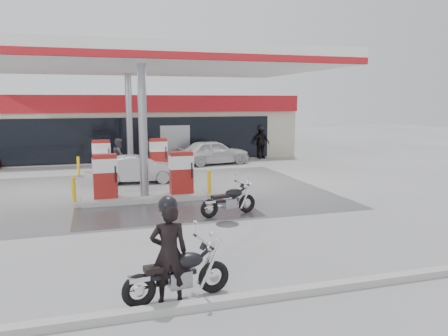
# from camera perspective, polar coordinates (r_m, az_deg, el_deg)

# --- Properties ---
(ground) EXTENTS (90.00, 90.00, 0.00)m
(ground) POSITION_cam_1_polar(r_m,az_deg,el_deg) (14.72, -9.39, -5.82)
(ground) COLOR gray
(ground) RESTS_ON ground
(wet_patch) EXTENTS (6.00, 3.00, 0.00)m
(wet_patch) POSITION_cam_1_polar(r_m,az_deg,el_deg) (14.79, -7.46, -5.70)
(wet_patch) COLOR #4C4C4F
(wet_patch) RESTS_ON ground
(drain_cover) EXTENTS (0.70, 0.70, 0.01)m
(drain_cover) POSITION_cam_1_polar(r_m,az_deg,el_deg) (13.23, 0.45, -7.36)
(drain_cover) COLOR #38383A
(drain_cover) RESTS_ON ground
(kerb) EXTENTS (28.00, 0.25, 0.15)m
(kerb) POSITION_cam_1_polar(r_m,az_deg,el_deg) (8.20, -2.71, -17.37)
(kerb) COLOR gray
(kerb) RESTS_ON ground
(store_building) EXTENTS (22.00, 8.22, 4.00)m
(store_building) POSITION_cam_1_polar(r_m,az_deg,el_deg) (30.18, -13.44, 5.38)
(store_building) COLOR beige
(store_building) RESTS_ON ground
(canopy) EXTENTS (16.00, 10.02, 5.51)m
(canopy) POSITION_cam_1_polar(r_m,az_deg,el_deg) (19.29, -11.79, 13.34)
(canopy) COLOR silver
(canopy) RESTS_ON ground
(pump_island_near) EXTENTS (5.14, 1.30, 1.78)m
(pump_island_near) POSITION_cam_1_polar(r_m,az_deg,el_deg) (16.51, -10.36, -1.73)
(pump_island_near) COLOR #9E9E99
(pump_island_near) RESTS_ON ground
(pump_island_far) EXTENTS (5.14, 1.30, 1.78)m
(pump_island_far) POSITION_cam_1_polar(r_m,az_deg,el_deg) (22.41, -12.11, 0.98)
(pump_island_far) COLOR #9E9E99
(pump_island_far) RESTS_ON ground
(main_motorcycle) EXTENTS (2.10, 0.80, 1.08)m
(main_motorcycle) POSITION_cam_1_polar(r_m,az_deg,el_deg) (8.39, -5.85, -13.73)
(main_motorcycle) COLOR black
(main_motorcycle) RESTS_ON ground
(biker_main) EXTENTS (0.70, 0.48, 1.88)m
(biker_main) POSITION_cam_1_polar(r_m,az_deg,el_deg) (8.17, -7.22, -10.93)
(biker_main) COLOR black
(biker_main) RESTS_ON ground
(parked_motorcycle) EXTENTS (2.00, 0.79, 1.04)m
(parked_motorcycle) POSITION_cam_1_polar(r_m,az_deg,el_deg) (14.17, 0.72, -4.36)
(parked_motorcycle) COLOR black
(parked_motorcycle) RESTS_ON ground
(sedan_white) EXTENTS (4.40, 2.30, 1.43)m
(sedan_white) POSITION_cam_1_polar(r_m,az_deg,el_deg) (25.42, -1.39, 2.09)
(sedan_white) COLOR silver
(sedan_white) RESTS_ON ground
(attendant) EXTENTS (0.79, 0.94, 1.75)m
(attendant) POSITION_cam_1_polar(r_m,az_deg,el_deg) (23.35, -13.52, 1.64)
(attendant) COLOR slate
(attendant) RESTS_ON ground
(hatchback_silver) EXTENTS (3.81, 1.54, 1.23)m
(hatchback_silver) POSITION_cam_1_polar(r_m,az_deg,el_deg) (20.07, -11.16, -0.17)
(hatchback_silver) COLOR #ABADB4
(hatchback_silver) RESTS_ON ground
(parked_car_right) EXTENTS (4.82, 2.59, 1.28)m
(parked_car_right) POSITION_cam_1_polar(r_m,az_deg,el_deg) (29.03, -3.82, 2.77)
(parked_car_right) COLOR black
(parked_car_right) RESTS_ON ground
(biker_walking) EXTENTS (1.22, 0.62, 2.00)m
(biker_walking) POSITION_cam_1_polar(r_m,az_deg,el_deg) (28.03, 4.85, 3.28)
(biker_walking) COLOR black
(biker_walking) RESTS_ON ground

